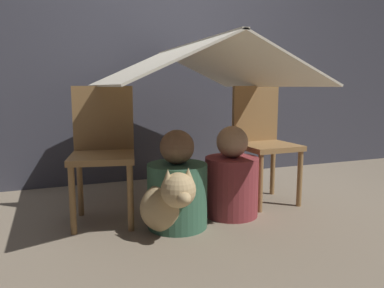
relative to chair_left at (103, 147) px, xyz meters
name	(u,v)px	position (x,y,z in m)	size (l,w,h in m)	color
ground_plane	(196,215)	(0.57, -0.15, -0.46)	(8.80, 8.80, 0.00)	gray
wall_back	(151,39)	(0.57, 0.94, 0.79)	(7.00, 0.05, 2.50)	#3D3D47
chair_left	(103,147)	(0.00, 0.00, 0.00)	(0.45, 0.45, 0.84)	olive
chair_right	(263,138)	(1.15, 0.00, 0.00)	(0.39, 0.39, 0.84)	olive
sheet_canopy	(192,65)	(0.57, -0.07, 0.51)	(1.17, 1.41, 0.27)	silver
person_front	(177,188)	(0.39, -0.29, -0.23)	(0.36, 0.36, 0.59)	#38664C
person_second	(232,180)	(0.79, -0.22, -0.23)	(0.35, 0.35, 0.59)	maroon
dog	(173,202)	(0.33, -0.40, -0.27)	(0.36, 0.37, 0.41)	tan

